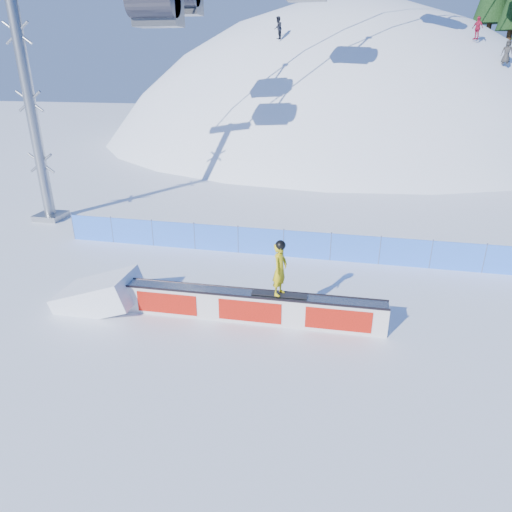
# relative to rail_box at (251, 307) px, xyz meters

# --- Properties ---
(ground) EXTENTS (160.00, 160.00, 0.00)m
(ground) POSITION_rel_rail_box_xyz_m (1.17, 1.00, -0.50)
(ground) COLOR white
(ground) RESTS_ON ground
(snow_hill) EXTENTS (64.00, 64.00, 64.00)m
(snow_hill) POSITION_rel_rail_box_xyz_m (1.17, 43.00, -18.50)
(snow_hill) COLOR white
(snow_hill) RESTS_ON ground
(safety_fence) EXTENTS (22.05, 0.05, 1.30)m
(safety_fence) POSITION_rel_rail_box_xyz_m (1.17, 5.50, 0.10)
(safety_fence) COLOR blue
(safety_fence) RESTS_ON ground
(rail_box) EXTENTS (8.50, 0.79, 1.02)m
(rail_box) POSITION_rel_rail_box_xyz_m (0.00, 0.00, 0.00)
(rail_box) COLOR silver
(rail_box) RESTS_ON ground
(snow_ramp) EXTENTS (2.84, 1.82, 1.75)m
(snow_ramp) POSITION_rel_rail_box_xyz_m (-5.30, -0.12, -0.50)
(snow_ramp) COLOR white
(snow_ramp) RESTS_ON ground
(snowboarder) EXTENTS (1.75, 0.70, 1.82)m
(snowboarder) POSITION_rel_rail_box_xyz_m (0.89, 0.02, 1.41)
(snowboarder) COLOR black
(snowboarder) RESTS_ON rail_box
(distant_skiers) EXTENTS (18.23, 11.34, 7.52)m
(distant_skiers) POSITION_rel_rail_box_xyz_m (4.14, 31.67, 10.78)
(distant_skiers) COLOR black
(distant_skiers) RESTS_ON ground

